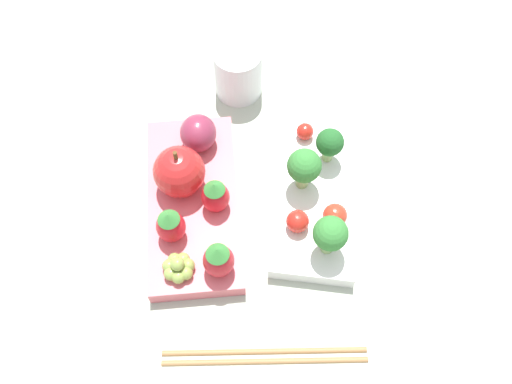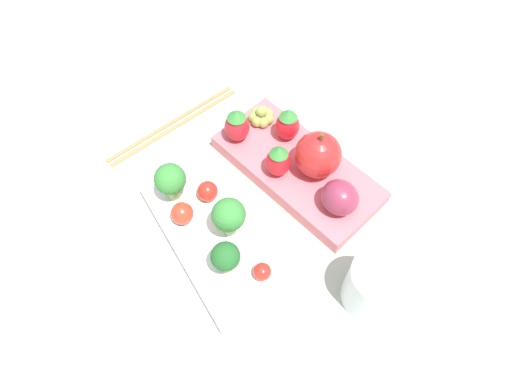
{
  "view_description": "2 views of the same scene",
  "coord_description": "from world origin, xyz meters",
  "px_view_note": "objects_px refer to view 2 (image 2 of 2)",
  "views": [
    {
      "loc": [
        0.31,
        -0.01,
        0.59
      ],
      "look_at": [
        0.0,
        -0.0,
        0.03
      ],
      "focal_mm": 40.0,
      "sensor_mm": 36.0,
      "label": 1
    },
    {
      "loc": [
        -0.21,
        0.19,
        0.5
      ],
      "look_at": [
        0.0,
        -0.0,
        0.03
      ],
      "focal_mm": 32.0,
      "sensor_mm": 36.0,
      "label": 2
    }
  ],
  "objects_px": {
    "broccoli_floret_2": "(226,257)",
    "cherry_tomato_1": "(182,213)",
    "strawberry_0": "(237,125)",
    "drinking_cup": "(373,286)",
    "bento_box_fruit": "(297,169)",
    "cherry_tomato_2": "(262,272)",
    "chopsticks_pair": "(171,125)",
    "bento_box_savoury": "(211,236)",
    "cherry_tomato_0": "(208,191)",
    "strawberry_1": "(278,161)",
    "broccoli_floret_0": "(229,216)",
    "strawberry_2": "(287,124)",
    "grape_cluster": "(261,116)",
    "broccoli_floret_1": "(170,180)",
    "apple": "(318,155)",
    "plum": "(340,197)"
  },
  "relations": [
    {
      "from": "broccoli_floret_2",
      "to": "cherry_tomato_1",
      "type": "height_order",
      "value": "broccoli_floret_2"
    },
    {
      "from": "strawberry_0",
      "to": "drinking_cup",
      "type": "relative_size",
      "value": 0.73
    },
    {
      "from": "bento_box_fruit",
      "to": "strawberry_0",
      "type": "distance_m",
      "value": 0.1
    },
    {
      "from": "broccoli_floret_2",
      "to": "cherry_tomato_2",
      "type": "relative_size",
      "value": 2.41
    },
    {
      "from": "strawberry_0",
      "to": "chopsticks_pair",
      "type": "distance_m",
      "value": 0.11
    },
    {
      "from": "bento_box_savoury",
      "to": "cherry_tomato_0",
      "type": "relative_size",
      "value": 8.68
    },
    {
      "from": "cherry_tomato_2",
      "to": "strawberry_1",
      "type": "relative_size",
      "value": 0.43
    },
    {
      "from": "broccoli_floret_0",
      "to": "strawberry_2",
      "type": "bearing_deg",
      "value": -67.81
    },
    {
      "from": "broccoli_floret_0",
      "to": "strawberry_0",
      "type": "bearing_deg",
      "value": -43.42
    },
    {
      "from": "broccoli_floret_2",
      "to": "cherry_tomato_2",
      "type": "bearing_deg",
      "value": -142.82
    },
    {
      "from": "cherry_tomato_2",
      "to": "grape_cluster",
      "type": "height_order",
      "value": "grape_cluster"
    },
    {
      "from": "broccoli_floret_1",
      "to": "grape_cluster",
      "type": "xyz_separation_m",
      "value": [
        0.02,
        -0.16,
        -0.03
      ]
    },
    {
      "from": "cherry_tomato_2",
      "to": "strawberry_2",
      "type": "bearing_deg",
      "value": -50.93
    },
    {
      "from": "bento_box_fruit",
      "to": "bento_box_savoury",
      "type": "bearing_deg",
      "value": 90.7
    },
    {
      "from": "bento_box_savoury",
      "to": "cherry_tomato_0",
      "type": "height_order",
      "value": "cherry_tomato_0"
    },
    {
      "from": "cherry_tomato_1",
      "to": "apple",
      "type": "distance_m",
      "value": 0.18
    },
    {
      "from": "strawberry_0",
      "to": "plum",
      "type": "distance_m",
      "value": 0.16
    },
    {
      "from": "apple",
      "to": "plum",
      "type": "relative_size",
      "value": 1.49
    },
    {
      "from": "broccoli_floret_2",
      "to": "strawberry_2",
      "type": "height_order",
      "value": "same"
    },
    {
      "from": "broccoli_floret_0",
      "to": "cherry_tomato_0",
      "type": "distance_m",
      "value": 0.06
    },
    {
      "from": "bento_box_savoury",
      "to": "cherry_tomato_1",
      "type": "xyz_separation_m",
      "value": [
        0.03,
        0.01,
        0.02
      ]
    },
    {
      "from": "cherry_tomato_1",
      "to": "cherry_tomato_2",
      "type": "distance_m",
      "value": 0.12
    },
    {
      "from": "strawberry_0",
      "to": "strawberry_1",
      "type": "bearing_deg",
      "value": -177.7
    },
    {
      "from": "cherry_tomato_2",
      "to": "plum",
      "type": "xyz_separation_m",
      "value": [
        0.01,
        -0.13,
        0.01
      ]
    },
    {
      "from": "broccoli_floret_2",
      "to": "broccoli_floret_0",
      "type": "bearing_deg",
      "value": -43.73
    },
    {
      "from": "broccoli_floret_1",
      "to": "drinking_cup",
      "type": "distance_m",
      "value": 0.26
    },
    {
      "from": "drinking_cup",
      "to": "bento_box_savoury",
      "type": "bearing_deg",
      "value": 27.24
    },
    {
      "from": "cherry_tomato_2",
      "to": "strawberry_0",
      "type": "distance_m",
      "value": 0.2
    },
    {
      "from": "broccoli_floret_2",
      "to": "cherry_tomato_1",
      "type": "bearing_deg",
      "value": -0.37
    },
    {
      "from": "bento_box_savoury",
      "to": "strawberry_2",
      "type": "xyz_separation_m",
      "value": [
        0.05,
        -0.16,
        0.03
      ]
    },
    {
      "from": "cherry_tomato_0",
      "to": "apple",
      "type": "height_order",
      "value": "apple"
    },
    {
      "from": "broccoli_floret_2",
      "to": "chopsticks_pair",
      "type": "bearing_deg",
      "value": -19.45
    },
    {
      "from": "cherry_tomato_0",
      "to": "chopsticks_pair",
      "type": "height_order",
      "value": "cherry_tomato_0"
    },
    {
      "from": "bento_box_savoury",
      "to": "cherry_tomato_1",
      "type": "bearing_deg",
      "value": 20.97
    },
    {
      "from": "cherry_tomato_0",
      "to": "apple",
      "type": "bearing_deg",
      "value": -113.96
    },
    {
      "from": "strawberry_1",
      "to": "plum",
      "type": "relative_size",
      "value": 1.05
    },
    {
      "from": "bento_box_savoury",
      "to": "cherry_tomato_2",
      "type": "bearing_deg",
      "value": -172.61
    },
    {
      "from": "broccoli_floret_1",
      "to": "apple",
      "type": "distance_m",
      "value": 0.18
    },
    {
      "from": "apple",
      "to": "chopsticks_pair",
      "type": "xyz_separation_m",
      "value": [
        0.19,
        0.09,
        -0.05
      ]
    },
    {
      "from": "broccoli_floret_0",
      "to": "drinking_cup",
      "type": "height_order",
      "value": "broccoli_floret_0"
    },
    {
      "from": "broccoli_floret_0",
      "to": "strawberry_0",
      "type": "distance_m",
      "value": 0.14
    },
    {
      "from": "broccoli_floret_1",
      "to": "chopsticks_pair",
      "type": "distance_m",
      "value": 0.14
    },
    {
      "from": "broccoli_floret_1",
      "to": "strawberry_2",
      "type": "height_order",
      "value": "broccoli_floret_1"
    },
    {
      "from": "broccoli_floret_1",
      "to": "strawberry_0",
      "type": "distance_m",
      "value": 0.12
    },
    {
      "from": "broccoli_floret_1",
      "to": "cherry_tomato_2",
      "type": "xyz_separation_m",
      "value": [
        -0.15,
        -0.01,
        -0.03
      ]
    },
    {
      "from": "broccoli_floret_2",
      "to": "plum",
      "type": "distance_m",
      "value": 0.15
    },
    {
      "from": "broccoli_floret_2",
      "to": "grape_cluster",
      "type": "bearing_deg",
      "value": -51.56
    },
    {
      "from": "strawberry_0",
      "to": "grape_cluster",
      "type": "xyz_separation_m",
      "value": [
        0.0,
        -0.04,
        -0.02
      ]
    },
    {
      "from": "strawberry_2",
      "to": "plum",
      "type": "distance_m",
      "value": 0.12
    },
    {
      "from": "broccoli_floret_2",
      "to": "apple",
      "type": "height_order",
      "value": "apple"
    }
  ]
}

